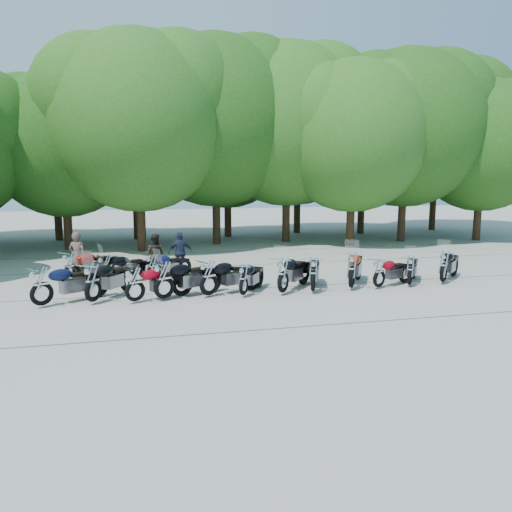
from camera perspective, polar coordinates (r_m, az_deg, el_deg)
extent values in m
plane|color=#9B968C|center=(15.31, 1.32, -4.92)|extent=(90.00, 90.00, 0.00)
cylinder|color=#3A2614|center=(27.49, -20.75, 4.16)|extent=(0.44, 0.44, 3.31)
sphere|color=#286319|center=(27.47, -21.19, 11.80)|extent=(7.31, 7.31, 7.31)
cylinder|color=#3A2614|center=(25.66, -13.02, 4.91)|extent=(0.44, 0.44, 3.93)
sphere|color=#357721|center=(25.74, -13.37, 14.64)|extent=(8.70, 8.70, 8.70)
cylinder|color=#3A2614|center=(27.84, -4.56, 5.61)|extent=(0.44, 0.44, 4.13)
sphere|color=#286319|center=(27.96, -4.68, 15.02)|extent=(9.13, 9.13, 9.13)
cylinder|color=#3A2614|center=(28.88, 3.46, 5.71)|extent=(0.44, 0.44, 4.09)
sphere|color=#357721|center=(28.98, 3.54, 14.69)|extent=(9.04, 9.04, 9.04)
cylinder|color=#3A2614|center=(27.70, 10.76, 4.94)|extent=(0.44, 0.44, 3.62)
sphere|color=#357721|center=(27.72, 11.01, 13.23)|extent=(8.00, 8.00, 8.00)
cylinder|color=#3A2614|center=(30.21, 16.36, 5.40)|extent=(0.44, 0.44, 3.98)
sphere|color=#286319|center=(30.28, 16.74, 13.74)|extent=(8.79, 8.79, 8.79)
cylinder|color=#3A2614|center=(32.31, 24.02, 4.69)|extent=(0.44, 0.44, 3.41)
sphere|color=#286319|center=(32.31, 24.45, 11.37)|extent=(7.53, 7.53, 7.53)
cylinder|color=#3A2614|center=(31.71, -21.73, 4.86)|extent=(0.44, 0.44, 3.52)
sphere|color=#357721|center=(31.71, -22.14, 11.90)|extent=(7.78, 7.78, 7.78)
cylinder|color=#3A2614|center=(30.85, -13.48, 5.06)|extent=(0.44, 0.44, 3.42)
sphere|color=#286319|center=(30.84, -13.74, 12.10)|extent=(7.56, 7.56, 7.56)
cylinder|color=#3A2614|center=(31.40, -3.24, 5.49)|extent=(0.44, 0.44, 3.56)
sphere|color=#286319|center=(31.41, -3.31, 12.69)|extent=(7.88, 7.88, 7.88)
cylinder|color=#3A2614|center=(33.58, 4.72, 5.86)|extent=(0.44, 0.44, 3.76)
sphere|color=#286319|center=(33.62, 4.81, 12.96)|extent=(8.31, 8.31, 8.31)
cylinder|color=#3A2614|center=(33.79, 11.93, 5.61)|extent=(0.44, 0.44, 3.63)
sphere|color=#357721|center=(33.81, 12.16, 12.42)|extent=(8.02, 8.02, 8.02)
cylinder|color=#3A2614|center=(37.49, 19.60, 6.16)|extent=(0.44, 0.44, 4.37)
sphere|color=#286319|center=(37.61, 19.99, 13.55)|extent=(9.67, 9.67, 9.67)
imported|color=brown|center=(18.79, -19.71, -0.06)|extent=(0.77, 0.66, 1.79)
imported|color=#2B231C|center=(19.20, -11.48, 0.16)|extent=(0.95, 0.87, 1.59)
imported|color=#212844|center=(19.56, -8.62, 0.40)|extent=(0.94, 0.41, 1.59)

